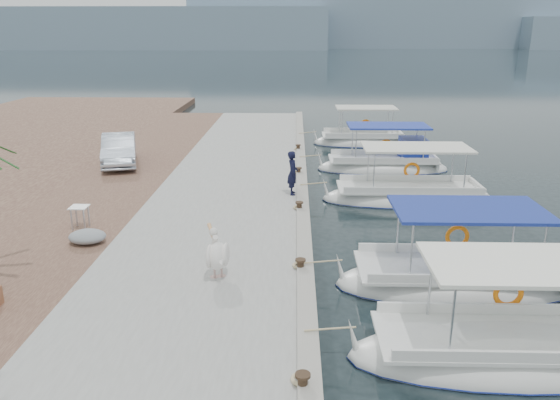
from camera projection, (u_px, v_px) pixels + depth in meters
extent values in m
plane|color=black|center=(310.00, 240.00, 17.88)|extent=(400.00, 400.00, 0.00)
cube|color=gray|center=(235.00, 189.00, 22.66)|extent=(6.00, 40.00, 0.50)
cube|color=gray|center=(302.00, 182.00, 22.49)|extent=(0.44, 40.00, 0.12)
cube|color=brown|center=(116.00, 188.00, 22.79)|extent=(4.00, 40.00, 0.50)
cube|color=gray|center=(133.00, 29.00, 198.68)|extent=(140.00, 40.00, 14.00)
cube|color=gray|center=(399.00, 24.00, 214.51)|extent=(160.00, 40.00, 18.00)
ellipsoid|color=silver|center=(507.00, 359.00, 11.31)|extent=(6.66, 2.29, 1.30)
ellipsoid|color=navy|center=(507.00, 360.00, 11.31)|extent=(6.69, 2.33, 0.22)
cube|color=silver|center=(511.00, 338.00, 11.16)|extent=(5.46, 1.97, 0.08)
cube|color=white|center=(530.00, 264.00, 10.67)|extent=(3.99, 2.10, 0.08)
cylinder|color=silver|center=(452.00, 324.00, 10.14)|extent=(0.05, 0.05, 1.60)
torus|color=orange|center=(508.00, 294.00, 12.05)|extent=(0.68, 0.12, 0.68)
ellipsoid|color=silver|center=(455.00, 285.00, 14.57)|extent=(6.38, 2.45, 1.30)
ellipsoid|color=navy|center=(455.00, 286.00, 14.57)|extent=(6.41, 2.50, 0.22)
cube|color=silver|center=(457.00, 268.00, 14.42)|extent=(5.23, 2.11, 0.08)
cube|color=navy|center=(469.00, 210.00, 13.93)|extent=(3.83, 2.26, 0.08)
cylinder|color=silver|center=(411.00, 253.00, 13.34)|extent=(0.05, 0.05, 1.60)
torus|color=orange|center=(457.00, 237.00, 15.39)|extent=(0.68, 0.12, 0.68)
ellipsoid|color=silver|center=(408.00, 200.00, 21.92)|extent=(6.90, 2.28, 1.30)
ellipsoid|color=navy|center=(408.00, 200.00, 21.92)|extent=(6.93, 2.33, 0.22)
cube|color=silver|center=(409.00, 188.00, 21.77)|extent=(5.66, 1.96, 0.08)
cube|color=silver|center=(416.00, 148.00, 21.28)|extent=(4.14, 2.10, 0.08)
cylinder|color=silver|center=(374.00, 174.00, 20.76)|extent=(0.05, 0.05, 1.60)
torus|color=orange|center=(412.00, 170.00, 22.66)|extent=(0.68, 0.12, 0.68)
ellipsoid|color=silver|center=(382.00, 169.00, 26.73)|extent=(6.35, 2.23, 1.30)
ellipsoid|color=navy|center=(382.00, 170.00, 26.74)|extent=(6.38, 2.28, 0.22)
cube|color=silver|center=(383.00, 159.00, 26.58)|extent=(5.21, 1.92, 0.08)
cube|color=#2034A1|center=(388.00, 126.00, 26.09)|extent=(3.81, 2.05, 0.08)
cylinder|color=silver|center=(356.00, 146.00, 25.58)|extent=(0.05, 0.05, 1.60)
torus|color=orange|center=(386.00, 146.00, 27.45)|extent=(0.68, 0.12, 0.68)
cube|color=navy|center=(413.00, 148.00, 26.38)|extent=(1.20, 1.56, 1.00)
ellipsoid|color=silver|center=(362.00, 143.00, 32.79)|extent=(5.84, 2.27, 1.30)
ellipsoid|color=navy|center=(362.00, 144.00, 32.80)|extent=(5.86, 2.31, 0.22)
cube|color=silver|center=(362.00, 135.00, 32.65)|extent=(4.79, 1.95, 0.08)
cube|color=silver|center=(366.00, 108.00, 32.15)|extent=(3.50, 2.08, 0.08)
cylinder|color=silver|center=(342.00, 124.00, 31.63)|extent=(0.05, 0.05, 1.60)
torus|color=orange|center=(366.00, 125.00, 33.53)|extent=(0.68, 0.12, 0.68)
cylinder|color=black|center=(303.00, 382.00, 9.59)|extent=(0.18, 0.18, 0.30)
cylinder|color=black|center=(303.00, 375.00, 9.54)|extent=(0.28, 0.28, 0.05)
cylinder|color=black|center=(300.00, 265.00, 14.36)|extent=(0.18, 0.18, 0.30)
cylinder|color=black|center=(300.00, 260.00, 14.31)|extent=(0.28, 0.28, 0.05)
cylinder|color=black|center=(299.00, 207.00, 19.13)|extent=(0.18, 0.18, 0.30)
cylinder|color=black|center=(299.00, 203.00, 19.09)|extent=(0.28, 0.28, 0.05)
cylinder|color=black|center=(299.00, 171.00, 23.90)|extent=(0.18, 0.18, 0.30)
cylinder|color=black|center=(299.00, 168.00, 23.86)|extent=(0.28, 0.28, 0.05)
cylinder|color=black|center=(298.00, 148.00, 28.67)|extent=(0.18, 0.18, 0.30)
cylinder|color=black|center=(298.00, 145.00, 28.63)|extent=(0.28, 0.28, 0.05)
cylinder|color=tan|center=(215.00, 271.00, 13.94)|extent=(0.06, 0.06, 0.37)
cylinder|color=tan|center=(222.00, 270.00, 13.99)|extent=(0.06, 0.06, 0.37)
ellipsoid|color=silver|center=(218.00, 256.00, 13.85)|extent=(0.78, 0.99, 0.68)
cylinder|color=silver|center=(215.00, 241.00, 14.05)|extent=(0.24, 0.34, 0.36)
sphere|color=silver|center=(214.00, 232.00, 14.08)|extent=(0.22, 0.22, 0.22)
cone|color=#EAA566|center=(211.00, 231.00, 14.42)|extent=(0.32, 0.66, 0.27)
imported|color=black|center=(293.00, 173.00, 20.86)|extent=(0.44, 0.64, 1.70)
imported|color=silver|center=(119.00, 150.00, 25.58)|extent=(2.61, 4.53, 1.41)
ellipsoid|color=gray|center=(87.00, 236.00, 16.22)|extent=(1.10, 0.90, 0.40)
cylinder|color=silver|center=(72.00, 220.00, 17.19)|extent=(0.06, 0.06, 0.70)
cylinder|color=silver|center=(84.00, 220.00, 17.18)|extent=(0.06, 0.06, 0.70)
cylinder|color=silver|center=(76.00, 216.00, 17.57)|extent=(0.06, 0.06, 0.70)
cylinder|color=silver|center=(89.00, 216.00, 17.56)|extent=(0.06, 0.06, 0.70)
cube|color=white|center=(79.00, 207.00, 17.27)|extent=(0.55, 0.55, 0.03)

